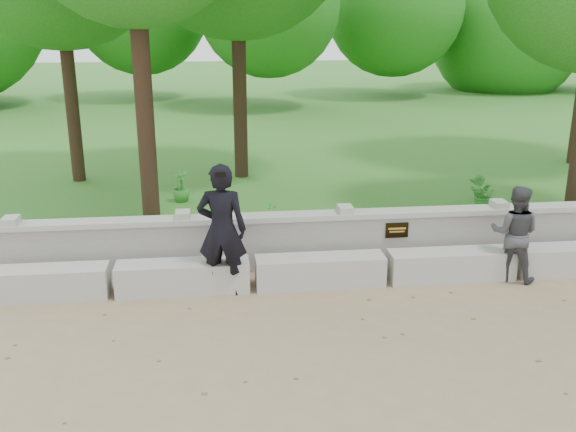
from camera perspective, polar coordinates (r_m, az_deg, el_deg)
name	(u,v)px	position (r m, az deg, el deg)	size (l,w,h in m)	color
ground	(426,343)	(8.16, 12.15, -11.01)	(80.00, 80.00, 0.00)	#8C7656
lawn	(291,133)	(21.23, 0.23, 7.42)	(40.00, 22.00, 0.25)	#377122
concrete_bench	(386,268)	(9.70, 8.73, -4.59)	(11.90, 0.45, 0.45)	#B2B0A8
parapet_wall	(376,237)	(10.25, 7.79, -1.89)	(12.50, 0.35, 0.90)	#A7A59E
man_main	(222,230)	(9.03, -5.89, -1.23)	(0.76, 0.69, 1.91)	black
visitor_left	(515,233)	(10.10, 19.51, -1.47)	(0.89, 0.83, 1.46)	#3B3C40
shrub_a	(272,217)	(10.92, -1.46, -0.07)	(0.31, 0.21, 0.59)	#32812C
shrub_b	(479,188)	(13.39, 16.58, 2.36)	(0.29, 0.23, 0.52)	#32812C
shrub_c	(482,195)	(12.81, 16.90, 1.79)	(0.52, 0.45, 0.57)	#32812C
shrub_d	(181,186)	(12.97, -9.51, 2.63)	(0.35, 0.32, 0.63)	#32812C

